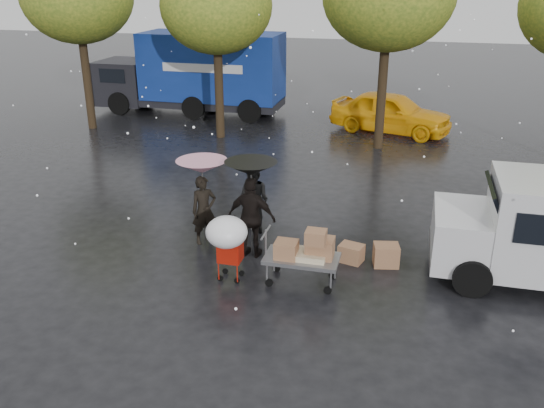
% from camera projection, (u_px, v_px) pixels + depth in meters
% --- Properties ---
extents(ground, '(90.00, 90.00, 0.00)m').
position_uv_depth(ground, '(223.00, 268.00, 12.41)').
color(ground, black).
rests_on(ground, ground).
extents(person_pink, '(0.71, 0.68, 1.63)m').
position_uv_depth(person_pink, '(204.00, 210.00, 13.28)').
color(person_pink, black).
rests_on(person_pink, ground).
extents(person_middle, '(0.97, 0.85, 1.66)m').
position_uv_depth(person_middle, '(254.00, 200.00, 13.83)').
color(person_middle, black).
rests_on(person_middle, ground).
extents(person_black, '(1.11, 0.52, 1.85)m').
position_uv_depth(person_black, '(252.00, 218.00, 12.61)').
color(person_black, black).
rests_on(person_black, ground).
extents(umbrella_pink, '(1.16, 1.16, 2.03)m').
position_uv_depth(umbrella_pink, '(202.00, 167.00, 12.88)').
color(umbrella_pink, '#4C4C4C').
rests_on(umbrella_pink, ground).
extents(umbrella_black, '(1.14, 1.14, 2.21)m').
position_uv_depth(umbrella_black, '(251.00, 169.00, 12.18)').
color(umbrella_black, '#4C4C4C').
rests_on(umbrella_black, ground).
extents(vendor_cart, '(1.52, 0.80, 1.27)m').
position_uv_depth(vendor_cart, '(306.00, 251.00, 11.54)').
color(vendor_cart, slate).
rests_on(vendor_cart, ground).
extents(shopping_cart, '(0.84, 0.84, 1.46)m').
position_uv_depth(shopping_cart, '(227.00, 235.00, 11.44)').
color(shopping_cart, red).
rests_on(shopping_cart, ground).
extents(blue_truck, '(8.30, 2.60, 3.50)m').
position_uv_depth(blue_truck, '(195.00, 73.00, 25.26)').
color(blue_truck, navy).
rests_on(blue_truck, ground).
extents(box_ground_near, '(0.61, 0.52, 0.48)m').
position_uv_depth(box_ground_near, '(386.00, 255.00, 12.44)').
color(box_ground_near, brown).
rests_on(box_ground_near, ground).
extents(box_ground_far, '(0.59, 0.51, 0.39)m').
position_uv_depth(box_ground_far, '(351.00, 253.00, 12.62)').
color(box_ground_far, brown).
rests_on(box_ground_far, ground).
extents(yellow_taxi, '(5.02, 3.13, 1.59)m').
position_uv_depth(yellow_taxi, '(391.00, 112.00, 22.51)').
color(yellow_taxi, '#FFB10D').
rests_on(yellow_taxi, ground).
extents(tree_row, '(21.60, 4.40, 7.12)m').
position_uv_depth(tree_row, '(300.00, 0.00, 19.60)').
color(tree_row, black).
rests_on(tree_row, ground).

